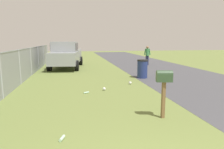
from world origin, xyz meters
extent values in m
cube|color=#47474C|center=(6.00, -5.18, 0.00)|extent=(60.00, 5.97, 0.01)
cube|color=brown|center=(3.48, -1.16, 0.52)|extent=(0.09, 0.09, 1.05)
cube|color=#334C33|center=(3.48, -1.16, 1.16)|extent=(0.28, 0.46, 0.22)
cylinder|color=#334C33|center=(3.48, -1.16, 1.27)|extent=(0.28, 0.46, 0.20)
cube|color=red|center=(3.59, -1.16, 1.22)|extent=(0.02, 0.04, 0.18)
cube|color=#93999E|center=(14.91, 1.91, 0.88)|extent=(5.52, 2.54, 0.90)
cube|color=#93999E|center=(14.27, 1.98, 1.71)|extent=(2.01, 1.99, 0.76)
cube|color=black|center=(14.27, 1.98, 1.71)|extent=(1.96, 2.02, 0.53)
cube|color=#93999E|center=(15.97, 0.89, 1.39)|extent=(2.77, 0.39, 0.12)
cube|color=#93999E|center=(16.17, 2.67, 1.39)|extent=(2.77, 0.39, 0.12)
cylinder|color=black|center=(13.05, 1.14, 0.38)|extent=(0.78, 0.34, 0.76)
cylinder|color=black|center=(13.27, 3.08, 0.38)|extent=(0.78, 0.34, 0.76)
cylinder|color=black|center=(16.55, 0.74, 0.38)|extent=(0.78, 0.34, 0.76)
cylinder|color=black|center=(16.77, 2.68, 0.38)|extent=(0.78, 0.34, 0.76)
cylinder|color=navy|center=(9.51, -2.60, 0.50)|extent=(0.59, 0.59, 1.00)
cylinder|color=black|center=(9.51, -2.60, 1.04)|extent=(0.62, 0.62, 0.08)
cylinder|color=#2D3351|center=(15.41, -4.99, 0.42)|extent=(0.14, 0.14, 0.84)
cylinder|color=#2D3351|center=(15.36, -5.12, 0.42)|extent=(0.14, 0.14, 0.84)
cylinder|color=#3F8C4C|center=(15.39, -5.06, 1.15)|extent=(0.30, 0.30, 0.63)
sphere|color=#8C6647|center=(15.39, -5.06, 1.58)|extent=(0.23, 0.23, 0.23)
cylinder|color=#3F8C4C|center=(15.46, -4.88, 1.18)|extent=(0.09, 0.17, 0.57)
cylinder|color=#3F8C4C|center=(15.31, -5.24, 1.18)|extent=(0.09, 0.17, 0.57)
cylinder|color=#9EA3A8|center=(6.35, 3.97, 0.88)|extent=(0.07, 0.07, 1.75)
cylinder|color=#9EA3A8|center=(8.98, 3.97, 0.88)|extent=(0.07, 0.07, 1.75)
cylinder|color=#9EA3A8|center=(11.62, 3.97, 0.88)|extent=(0.07, 0.07, 1.75)
cylinder|color=#9EA3A8|center=(14.25, 3.97, 0.88)|extent=(0.07, 0.07, 1.75)
cylinder|color=#9EA3A8|center=(16.89, 3.97, 0.88)|extent=(0.07, 0.07, 1.75)
cylinder|color=#9EA3A8|center=(19.52, 3.97, 0.88)|extent=(0.07, 0.07, 1.75)
cube|color=#9EA3A8|center=(10.30, 3.97, 1.72)|extent=(18.45, 0.04, 0.04)
cube|color=gray|center=(10.30, 3.97, 0.88)|extent=(18.45, 0.01, 1.75)
cylinder|color=#B2D8BF|center=(6.56, 0.83, 0.04)|extent=(0.16, 0.23, 0.07)
sphere|color=silver|center=(6.94, 0.02, 0.07)|extent=(0.14, 0.14, 0.14)
sphere|color=silver|center=(7.95, -1.44, 0.07)|extent=(0.14, 0.14, 0.14)
cylinder|color=#B2D8BF|center=(2.66, 1.59, 0.04)|extent=(0.23, 0.14, 0.07)
camera|label=1|loc=(-1.65, 1.25, 2.18)|focal=32.38mm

